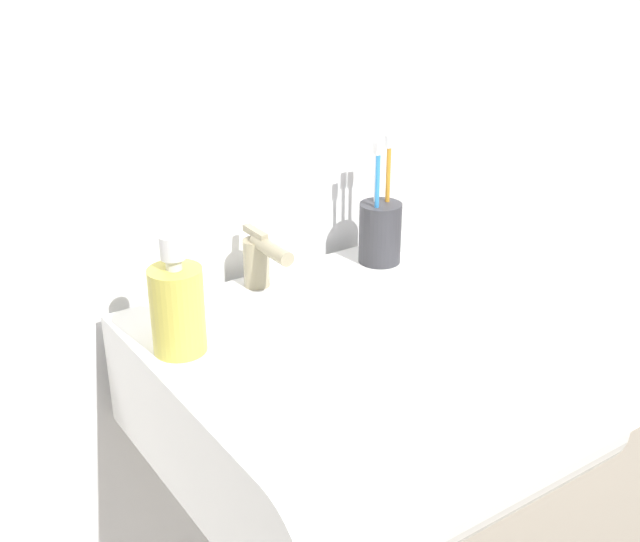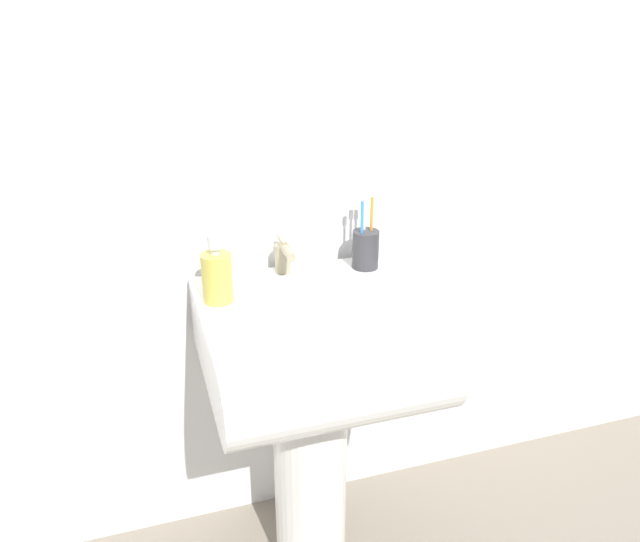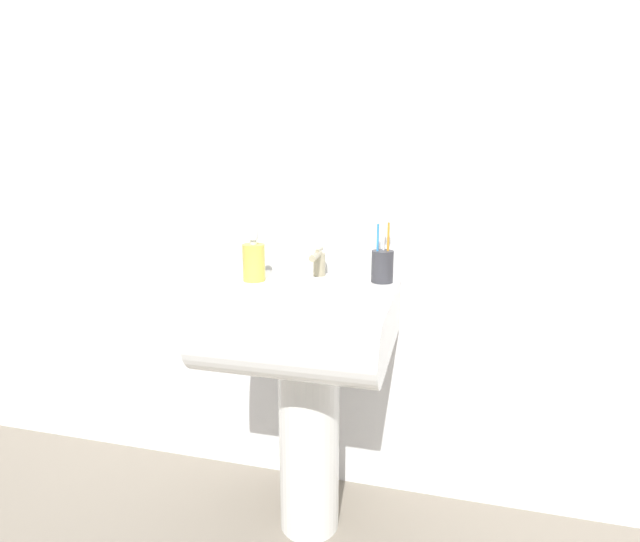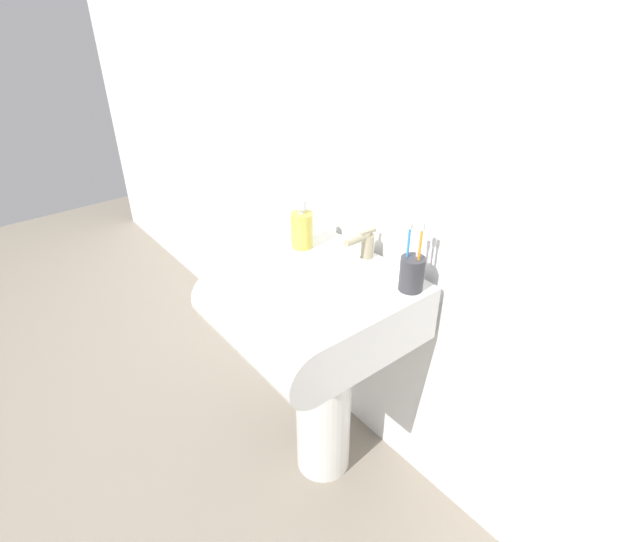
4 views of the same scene
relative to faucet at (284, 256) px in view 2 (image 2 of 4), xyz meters
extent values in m
cube|color=white|center=(0.01, 0.09, 0.36)|extent=(5.00, 0.05, 2.40)
cylinder|color=white|center=(0.01, -0.17, -0.53)|extent=(0.19, 0.19, 0.62)
cube|color=white|center=(0.01, -0.17, -0.14)|extent=(0.50, 0.44, 0.17)
cylinder|color=white|center=(0.01, -0.39, -0.14)|extent=(0.50, 0.17, 0.17)
cylinder|color=tan|center=(0.00, 0.01, -0.01)|extent=(0.04, 0.04, 0.07)
cylinder|color=tan|center=(0.00, -0.03, 0.03)|extent=(0.02, 0.09, 0.02)
cube|color=tan|center=(0.00, 0.01, 0.04)|extent=(0.01, 0.06, 0.01)
cylinder|color=#38383D|center=(0.21, -0.02, 0.00)|extent=(0.07, 0.07, 0.10)
cylinder|color=#338CD8|center=(0.20, -0.03, 0.05)|extent=(0.01, 0.01, 0.17)
cube|color=white|center=(0.20, -0.03, 0.15)|extent=(0.01, 0.01, 0.02)
cylinder|color=orange|center=(0.23, -0.02, 0.05)|extent=(0.01, 0.01, 0.17)
cube|color=white|center=(0.23, -0.02, 0.15)|extent=(0.01, 0.01, 0.02)
cylinder|color=white|center=(0.21, -0.01, 0.05)|extent=(0.01, 0.01, 0.16)
cube|color=white|center=(0.21, -0.01, 0.14)|extent=(0.01, 0.01, 0.02)
cylinder|color=gold|center=(-0.18, -0.10, 0.01)|extent=(0.07, 0.07, 0.12)
cylinder|color=silver|center=(-0.18, -0.10, 0.07)|extent=(0.02, 0.02, 0.01)
cylinder|color=silver|center=(-0.18, -0.10, 0.10)|extent=(0.03, 0.03, 0.03)
camera|label=1|loc=(-0.55, -0.96, 0.48)|focal=45.00mm
camera|label=2|loc=(-0.35, -1.40, 0.59)|focal=35.00mm
camera|label=3|loc=(0.40, -1.53, 0.34)|focal=28.00mm
camera|label=4|loc=(0.96, -0.95, 0.70)|focal=28.00mm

